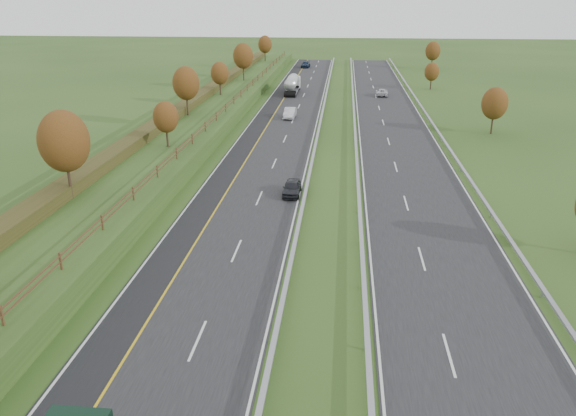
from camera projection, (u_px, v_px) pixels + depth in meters
name	position (u px, v px, depth m)	size (l,w,h in m)	color
ground	(334.00, 148.00, 72.20)	(400.00, 400.00, 0.00)	#2B4819
near_carriageway	(277.00, 137.00, 77.58)	(10.50, 200.00, 0.04)	black
far_carriageway	(397.00, 140.00, 76.06)	(10.50, 200.00, 0.04)	black
hard_shoulder	(250.00, 136.00, 77.92)	(3.00, 200.00, 0.04)	black
lane_markings	(323.00, 138.00, 76.87)	(26.75, 200.00, 0.01)	silver
embankment_left	(184.00, 128.00, 78.42)	(12.00, 200.00, 2.00)	#2B4819
hedge_left	(170.00, 117.00, 78.05)	(2.20, 180.00, 1.10)	#313415
fence_left	(215.00, 117.00, 77.01)	(0.12, 189.06, 1.20)	#422B19
median_barrier_near	(318.00, 134.00, 76.84)	(0.32, 200.00, 0.71)	#919399
median_barrier_far	(355.00, 135.00, 76.37)	(0.32, 200.00, 0.71)	#919399
outer_barrier_far	(441.00, 137.00, 75.32)	(0.32, 200.00, 0.71)	#919399
trees_left	(177.00, 93.00, 73.35)	(6.64, 164.30, 7.66)	#2D2116
trees_far	(460.00, 80.00, 100.51)	(8.45, 118.60, 7.12)	#2D2116
road_tanker	(292.00, 84.00, 111.71)	(2.40, 11.22, 3.46)	silver
car_dark_near	(292.00, 188.00, 54.91)	(1.68, 4.19, 1.43)	black
car_silver_mid	(290.00, 113.00, 89.39)	(1.69, 4.86, 1.60)	silver
car_small_far	(306.00, 65.00, 151.93)	(2.12, 5.22, 1.52)	#111E37
car_oncoming	(382.00, 92.00, 109.08)	(2.23, 4.84, 1.34)	silver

